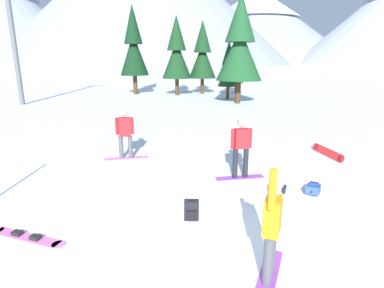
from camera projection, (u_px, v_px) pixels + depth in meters
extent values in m
plane|color=white|center=(204.00, 236.00, 6.28)|extent=(800.00, 800.00, 0.00)
cube|color=#993FD8|center=(268.00, 278.00, 5.08)|extent=(1.00, 1.53, 0.02)
cylinder|color=#4C4C51|center=(271.00, 250.00, 5.11)|extent=(0.15, 0.15, 0.81)
cylinder|color=#4C4C51|center=(268.00, 261.00, 4.83)|extent=(0.15, 0.15, 0.81)
cube|color=orange|center=(273.00, 216.00, 4.78)|extent=(0.40, 0.47, 0.58)
cylinder|color=orange|center=(275.00, 209.00, 5.02)|extent=(0.11, 0.11, 0.58)
cylinder|color=orange|center=(272.00, 189.00, 4.41)|extent=(0.11, 0.11, 0.60)
sphere|color=tan|center=(275.00, 188.00, 4.67)|extent=(0.24, 0.24, 0.24)
cube|color=black|center=(284.00, 189.00, 4.61)|extent=(0.12, 0.17, 0.08)
cube|color=#993FD8|center=(240.00, 178.00, 9.32)|extent=(1.46, 0.39, 0.02)
cylinder|color=black|center=(235.00, 163.00, 9.17)|extent=(0.15, 0.15, 0.90)
cylinder|color=black|center=(246.00, 162.00, 9.23)|extent=(0.15, 0.15, 0.90)
cube|color=red|center=(241.00, 138.00, 9.00)|extent=(0.42, 0.27, 0.56)
cylinder|color=red|center=(233.00, 139.00, 8.96)|extent=(0.11, 0.11, 0.58)
cylinder|color=red|center=(250.00, 138.00, 9.05)|extent=(0.11, 0.11, 0.58)
sphere|color=tan|center=(242.00, 123.00, 8.89)|extent=(0.24, 0.24, 0.24)
cube|color=black|center=(241.00, 122.00, 9.02)|extent=(0.17, 0.05, 0.08)
cube|color=pink|center=(126.00, 158.00, 11.12)|extent=(1.53, 0.41, 0.02)
cylinder|color=#4C4C51|center=(121.00, 147.00, 10.98)|extent=(0.15, 0.15, 0.79)
cylinder|color=#4C4C51|center=(130.00, 147.00, 11.04)|extent=(0.15, 0.15, 0.79)
cube|color=red|center=(125.00, 127.00, 10.82)|extent=(0.42, 0.27, 0.65)
cylinder|color=red|center=(117.00, 126.00, 10.76)|extent=(0.11, 0.11, 0.58)
cylinder|color=red|center=(132.00, 126.00, 10.86)|extent=(0.11, 0.11, 0.58)
sphere|color=tan|center=(124.00, 113.00, 10.69)|extent=(0.24, 0.24, 0.24)
cube|color=black|center=(124.00, 112.00, 10.82)|extent=(0.17, 0.05, 0.08)
cube|color=pink|center=(27.00, 237.00, 6.23)|extent=(1.50, 0.90, 0.02)
cylinder|color=pink|center=(58.00, 245.00, 5.98)|extent=(0.33, 0.33, 0.02)
cube|color=black|center=(17.00, 233.00, 6.29)|extent=(0.24, 0.21, 0.07)
cube|color=black|center=(36.00, 237.00, 6.14)|extent=(0.24, 0.21, 0.07)
cube|color=red|center=(327.00, 152.00, 11.38)|extent=(0.26, 1.56, 0.27)
cylinder|color=red|center=(341.00, 159.00, 10.64)|extent=(0.16, 0.29, 0.27)
cylinder|color=red|center=(315.00, 146.00, 12.11)|extent=(0.16, 0.29, 0.27)
cube|color=black|center=(332.00, 154.00, 11.16)|extent=(0.14, 0.21, 0.16)
cube|color=black|center=(325.00, 150.00, 11.60)|extent=(0.14, 0.21, 0.16)
cube|color=black|center=(192.00, 210.00, 6.90)|extent=(0.34, 0.24, 0.44)
cube|color=black|center=(191.00, 215.00, 6.79)|extent=(0.23, 0.09, 0.20)
cylinder|color=black|center=(192.00, 200.00, 6.84)|extent=(0.12, 0.04, 0.02)
cube|color=#2D4C9E|center=(313.00, 189.00, 8.22)|extent=(0.53, 0.56, 0.25)
cube|color=navy|center=(314.00, 184.00, 8.26)|extent=(0.30, 0.30, 0.08)
cylinder|color=black|center=(312.00, 191.00, 8.02)|extent=(0.08, 0.12, 0.02)
cylinder|color=#472D19|center=(177.00, 87.00, 29.51)|extent=(0.36, 0.36, 1.57)
cone|color=#143819|center=(177.00, 60.00, 28.86)|extent=(2.72, 2.72, 3.34)
cone|color=#143819|center=(176.00, 33.00, 28.24)|extent=(1.77, 1.77, 3.06)
cylinder|color=#472D19|center=(135.00, 85.00, 30.31)|extent=(0.41, 0.41, 1.80)
cone|color=black|center=(134.00, 54.00, 29.57)|extent=(2.67, 2.67, 3.83)
cone|color=black|center=(132.00, 24.00, 28.86)|extent=(1.74, 1.74, 3.51)
cylinder|color=#472D19|center=(238.00, 92.00, 24.23)|extent=(0.40, 0.40, 1.76)
cone|color=#194723|center=(239.00, 55.00, 23.51)|extent=(3.45, 3.45, 3.74)
cone|color=#194723|center=(241.00, 17.00, 22.81)|extent=(2.25, 2.25, 3.43)
cylinder|color=#472D19|center=(236.00, 88.00, 31.60)|extent=(0.22, 0.22, 0.95)
cone|color=#194723|center=(236.00, 73.00, 31.20)|extent=(1.50, 1.50, 2.03)
cone|color=#194723|center=(237.00, 58.00, 30.83)|extent=(0.97, 0.97, 1.86)
cylinder|color=#472D19|center=(202.00, 86.00, 30.80)|extent=(0.34, 0.34, 1.51)
cone|color=#143819|center=(202.00, 61.00, 30.18)|extent=(2.62, 2.62, 3.20)
cone|color=#143819|center=(203.00, 36.00, 29.58)|extent=(1.70, 1.70, 2.94)
cylinder|color=#472D19|center=(228.00, 92.00, 26.98)|extent=(0.25, 0.25, 1.08)
cone|color=#143819|center=(228.00, 72.00, 26.53)|extent=(1.76, 1.76, 2.29)
cone|color=#143819|center=(229.00, 52.00, 26.11)|extent=(1.15, 1.15, 2.10)
cylinder|color=#595B60|center=(13.00, 37.00, 22.56)|extent=(0.36, 0.36, 9.64)
cone|color=#8C93A3|center=(256.00, 26.00, 239.17)|extent=(145.16, 145.16, 52.61)
cone|color=white|center=(257.00, 4.00, 234.98)|extent=(65.32, 65.32, 21.04)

